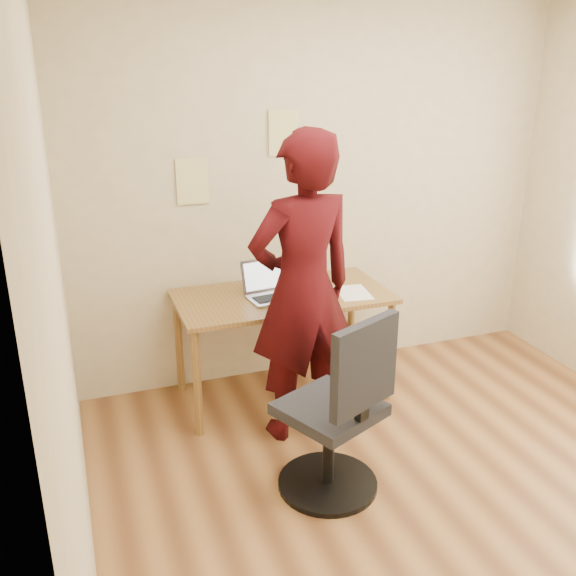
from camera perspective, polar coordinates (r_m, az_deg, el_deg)
name	(u,v)px	position (r m, az deg, el deg)	size (l,w,h in m)	color
room	(467,261)	(3.02, 15.63, 2.37)	(3.58, 3.58, 2.78)	brown
desk	(282,307)	(4.24, -0.50, -1.67)	(1.40, 0.70, 0.74)	olive
laptop	(270,289)	(4.16, -1.60, -0.10)	(0.35, 0.32, 0.23)	#A9A9B0
paper_sheet	(353,293)	(4.26, 5.81, -0.41)	(0.20, 0.29, 0.00)	white
phone	(314,302)	(4.07, 2.35, -1.27)	(0.09, 0.13, 0.01)	black
wall_note_left	(193,181)	(4.22, -8.48, 9.37)	(0.21, 0.00, 0.30)	#D6CE80
wall_note_mid	(284,133)	(4.34, -0.37, 13.63)	(0.21, 0.00, 0.30)	#D6CE80
wall_note_right	(322,169)	(4.47, 3.03, 10.56)	(0.18, 0.00, 0.24)	#8DD830
office_chair	(339,420)	(3.40, 4.55, -11.61)	(0.61, 0.62, 1.05)	black
person	(303,290)	(3.73, 1.30, -0.18)	(0.68, 0.45, 1.87)	#330609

